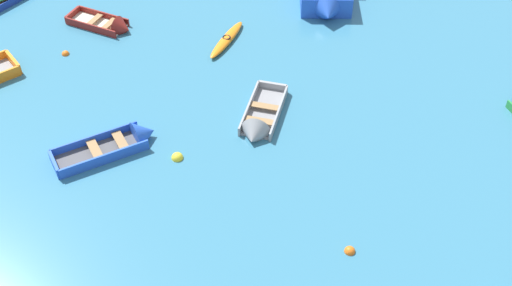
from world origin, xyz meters
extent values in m
cube|color=orange|center=(-10.39, 23.08, 0.22)|extent=(1.06, 0.90, 0.45)
cone|color=blue|center=(1.11, 29.28, 0.51)|extent=(2.08, 1.62, 1.85)
cube|color=#99754C|center=(-13.10, 27.30, 0.04)|extent=(1.66, 2.46, 0.08)
cube|color=navy|center=(-12.69, 27.12, 0.16)|extent=(0.99, 2.25, 0.33)
cube|color=beige|center=(-8.37, 26.61, 0.04)|extent=(2.58, 1.41, 0.08)
cube|color=maroon|center=(-8.27, 27.11, 0.17)|extent=(2.51, 0.57, 0.33)
cube|color=maroon|center=(-8.47, 26.12, 0.17)|extent=(2.51, 0.57, 0.33)
cube|color=maroon|center=(-9.62, 26.87, 0.17)|extent=(0.30, 0.99, 0.33)
cone|color=maroon|center=(-7.07, 26.35, 0.18)|extent=(0.76, 1.06, 0.96)
cube|color=#937047|center=(-8.50, 26.64, 0.23)|extent=(0.44, 0.94, 0.03)
cube|color=#937047|center=(-7.77, 26.49, 0.23)|extent=(0.44, 0.94, 0.03)
cube|color=gray|center=(-0.13, 22.66, 0.04)|extent=(1.09, 2.69, 0.09)
cube|color=gray|center=(0.43, 22.65, 0.18)|extent=(0.11, 2.79, 0.36)
cube|color=gray|center=(-0.69, 22.66, 0.18)|extent=(0.11, 2.79, 0.36)
cube|color=gray|center=(-0.11, 24.05, 0.18)|extent=(1.10, 0.13, 0.36)
cone|color=gray|center=(-0.15, 21.20, 0.20)|extent=(1.09, 0.66, 1.08)
cube|color=#937047|center=(-0.13, 22.80, 0.25)|extent=(1.01, 0.31, 0.03)
cube|color=#937047|center=(-0.14, 21.99, 0.25)|extent=(1.01, 0.31, 0.03)
ellipsoid|color=orange|center=(-2.65, 26.69, 0.13)|extent=(0.97, 2.88, 0.26)
torus|color=black|center=(-2.65, 26.69, 0.24)|extent=(0.40, 0.40, 0.05)
cube|color=#4C4C51|center=(-5.12, 19.31, 0.05)|extent=(2.93, 2.77, 0.10)
cube|color=blue|center=(-5.48, 19.72, 0.21)|extent=(2.40, 2.14, 0.41)
cube|color=blue|center=(-4.75, 18.89, 0.21)|extent=(2.40, 2.14, 0.41)
cube|color=blue|center=(-6.29, 18.26, 0.21)|extent=(0.80, 0.88, 0.41)
cone|color=blue|center=(-3.89, 20.39, 0.23)|extent=(1.24, 1.26, 1.05)
cube|color=#937047|center=(-5.24, 19.20, 0.29)|extent=(0.90, 0.95, 0.03)
cube|color=#937047|center=(-4.55, 19.80, 0.29)|extent=(0.90, 0.95, 0.03)
sphere|color=orange|center=(-8.79, 24.33, 0.00)|extent=(0.31, 0.31, 0.31)
sphere|color=yellow|center=(-2.48, 19.72, 0.00)|extent=(0.41, 0.41, 0.41)
sphere|color=orange|center=(3.80, 17.17, 0.00)|extent=(0.34, 0.34, 0.34)
camera|label=1|loc=(3.97, 4.55, 16.25)|focal=47.20mm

